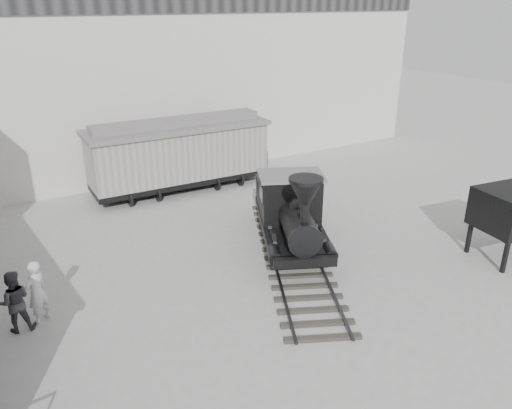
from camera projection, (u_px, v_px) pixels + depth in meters
ground at (320, 313)px, 14.77m from camera, size 90.00×90.00×0.00m
north_wall at (138, 66)px, 24.54m from camera, size 34.00×2.51×11.00m
locomotive at (292, 217)px, 18.13m from camera, size 6.19×9.87×3.50m
boxcar at (179, 153)px, 23.71m from camera, size 8.69×2.94×3.53m
visitor_a at (37, 292)px, 14.07m from camera, size 0.84×0.78×1.92m
visitor_b at (14, 302)px, 13.69m from camera, size 0.98×0.80×1.84m
coal_hopper at (512, 214)px, 17.38m from camera, size 2.59×2.22×2.57m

